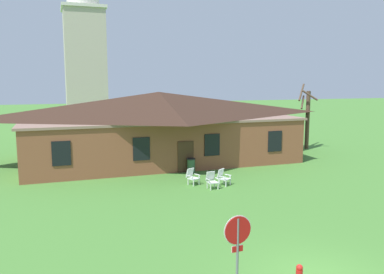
# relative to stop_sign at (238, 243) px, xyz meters

# --- Properties ---
(brick_building) EXTENTS (20.29, 10.40, 5.23)m
(brick_building) POSITION_rel_stop_sign_xyz_m (3.08, 20.55, 0.82)
(brick_building) COLOR brown
(brick_building) RESTS_ON ground
(dome_tower) EXTENTS (5.18, 5.18, 20.63)m
(dome_tower) POSITION_rel_stop_sign_xyz_m (-0.81, 41.83, 7.65)
(dome_tower) COLOR #BCB29E
(dome_tower) RESTS_ON ground
(stop_sign) EXTENTS (0.81, 0.09, 2.60)m
(stop_sign) POSITION_rel_stop_sign_xyz_m (0.00, 0.00, 0.00)
(stop_sign) COLOR slate
(stop_sign) RESTS_ON ground
(lawn_chair_by_porch) EXTENTS (0.81, 0.85, 0.96)m
(lawn_chair_by_porch) POSITION_rel_stop_sign_xyz_m (3.00, 12.40, -1.34)
(lawn_chair_by_porch) COLOR white
(lawn_chair_by_porch) RESTS_ON ground
(lawn_chair_near_door) EXTENTS (0.67, 0.70, 0.96)m
(lawn_chair_near_door) POSITION_rel_stop_sign_xyz_m (3.78, 11.24, -1.34)
(lawn_chair_near_door) COLOR silver
(lawn_chair_near_door) RESTS_ON ground
(lawn_chair_left_end) EXTENTS (0.84, 0.87, 0.96)m
(lawn_chair_left_end) POSITION_rel_stop_sign_xyz_m (4.69, 11.70, -1.34)
(lawn_chair_left_end) COLOR white
(lawn_chair_left_end) RESTS_ON ground
(bare_tree_beside_building) EXTENTS (1.38, 1.96, 5.82)m
(bare_tree_beside_building) POSITION_rel_stop_sign_xyz_m (16.76, 20.76, 1.09)
(bare_tree_beside_building) COLOR brown
(bare_tree_beside_building) RESTS_ON ground
(trash_bin) EXTENTS (0.56, 0.56, 0.98)m
(trash_bin) POSITION_rel_stop_sign_xyz_m (3.91, 15.25, -1.34)
(trash_bin) COLOR #335638
(trash_bin) RESTS_ON ground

